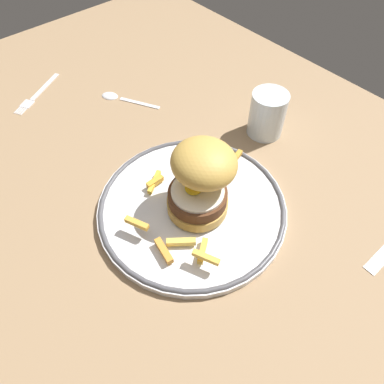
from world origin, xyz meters
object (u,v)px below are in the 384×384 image
(water_glass, at_px, (267,117))
(fork, at_px, (36,94))
(burger, at_px, (201,179))
(dinner_plate, at_px, (192,207))
(spoon, at_px, (116,96))

(water_glass, distance_m, fork, 0.48)
(burger, xyz_separation_m, fork, (-0.45, -0.06, -0.07))
(dinner_plate, height_order, burger, burger)
(burger, bearing_deg, dinner_plate, -118.60)
(fork, bearing_deg, burger, 8.02)
(fork, bearing_deg, dinner_plate, 6.61)
(dinner_plate, bearing_deg, spoon, 167.71)
(dinner_plate, xyz_separation_m, fork, (-0.44, -0.05, -0.01))
(fork, height_order, spoon, spoon)
(water_glass, height_order, fork, water_glass)
(burger, xyz_separation_m, water_glass, (-0.06, 0.21, -0.04))
(dinner_plate, bearing_deg, fork, -173.39)
(dinner_plate, height_order, spoon, dinner_plate)
(water_glass, xyz_separation_m, fork, (-0.40, -0.28, -0.04))
(dinner_plate, xyz_separation_m, water_glass, (-0.05, 0.23, 0.03))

